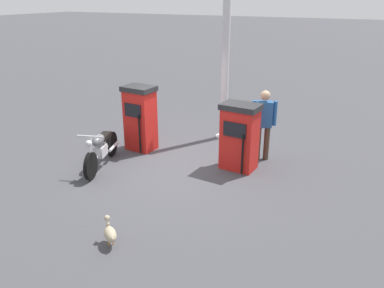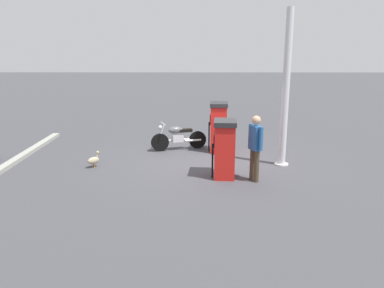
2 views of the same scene
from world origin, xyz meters
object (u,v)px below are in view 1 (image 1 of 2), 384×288
object	(u,v)px
wandering_duck	(110,233)
motorcycle_near_pump	(101,149)
fuel_pump_far	(239,136)
attendant_person	(264,121)
fuel_pump_near	(140,118)
canopy_support_pole	(225,60)

from	to	relation	value
wandering_duck	motorcycle_near_pump	bearing A→B (deg)	-138.73
motorcycle_near_pump	wandering_duck	xyz separation A→B (m)	(2.29, 2.01, -0.22)
fuel_pump_far	attendant_person	size ratio (longest dim) A/B	0.90
fuel_pump_near	attendant_person	xyz separation A→B (m)	(-0.73, 2.90, 0.13)
fuel_pump_far	motorcycle_near_pump	distance (m)	3.09
fuel_pump_near	motorcycle_near_pump	distance (m)	1.39
attendant_person	wandering_duck	bearing A→B (deg)	-13.91
attendant_person	wandering_duck	distance (m)	4.53
motorcycle_near_pump	canopy_support_pole	distance (m)	3.86
motorcycle_near_pump	wandering_duck	bearing A→B (deg)	41.27
fuel_pump_far	attendant_person	bearing A→B (deg)	156.85
fuel_pump_near	wandering_duck	distance (m)	4.10
attendant_person	wandering_duck	size ratio (longest dim) A/B	3.68
fuel_pump_near	fuel_pump_far	size ratio (longest dim) A/B	1.08
attendant_person	wandering_duck	world-z (taller)	attendant_person
attendant_person	canopy_support_pole	xyz separation A→B (m)	(-1.01, -1.40, 1.13)
fuel_pump_far	attendant_person	xyz separation A→B (m)	(-0.73, 0.31, 0.19)
fuel_pump_near	wandering_duck	size ratio (longest dim) A/B	3.57
attendant_person	fuel_pump_far	bearing A→B (deg)	-23.15
canopy_support_pole	fuel_pump_near	bearing A→B (deg)	-40.96
wandering_duck	fuel_pump_near	bearing A→B (deg)	-153.16
motorcycle_near_pump	canopy_support_pole	xyz separation A→B (m)	(-3.07, 1.69, 1.64)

